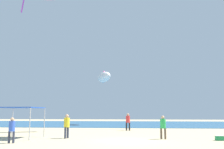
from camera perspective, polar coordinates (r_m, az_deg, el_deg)
ground at (r=18.74m, az=3.65°, el=-14.71°), size 110.00×110.00×0.10m
ocean_strip at (r=46.13m, az=4.64°, el=-10.90°), size 110.00×25.61×0.03m
canopy_tent at (r=21.50m, az=-19.62°, el=-7.24°), size 2.84×3.04×2.40m
person_leftmost at (r=18.37m, az=-21.47°, el=-11.05°), size 0.45×0.40×1.67m
person_central at (r=28.93m, az=3.58°, el=-10.20°), size 0.49×0.45×1.89m
person_rightmost at (r=20.59m, az=-10.07°, el=-10.85°), size 0.44×0.47×1.86m
person_far_shore at (r=20.11m, az=11.32°, el=-11.05°), size 0.44×0.42×1.75m
cooler_box at (r=20.35m, az=22.89°, el=-12.94°), size 0.57×0.37×0.35m
kite_inflatable_white at (r=42.64m, az=-1.79°, el=-0.58°), size 3.81×5.85×2.20m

